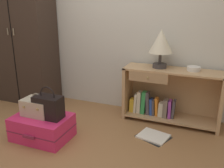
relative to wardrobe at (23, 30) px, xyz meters
name	(u,v)px	position (x,y,z in m)	size (l,w,h in m)	color
ground_plane	(61,161)	(1.35, -1.20, -1.06)	(9.00, 9.00, 0.00)	olive
back_wall	(118,13)	(1.35, 0.30, 0.24)	(6.40, 0.10, 2.60)	beige
wardrobe	(23,30)	(0.00, 0.00, 0.00)	(0.89, 0.47, 2.12)	#33261E
bookshelf	(167,96)	(2.10, 0.06, -0.73)	(1.18, 0.36, 0.68)	tan
table_lamp	(161,43)	(1.98, 0.07, -0.08)	(0.28, 0.28, 0.46)	#3D3838
bowl	(194,69)	(2.38, 0.07, -0.36)	(0.15, 0.15, 0.05)	silver
suitcase_large	(42,127)	(0.92, -0.90, -0.93)	(0.62, 0.46, 0.26)	#DB2860
train_case	(37,107)	(0.86, -0.88, -0.70)	(0.32, 0.22, 0.25)	#B7A88E
handbag	(48,107)	(1.02, -0.90, -0.67)	(0.30, 0.17, 0.35)	black
bottle	(14,124)	(0.50, -0.88, -0.98)	(0.06, 0.06, 0.17)	white
open_book_on_floor	(153,136)	(2.06, -0.43, -1.05)	(0.41, 0.38, 0.02)	white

